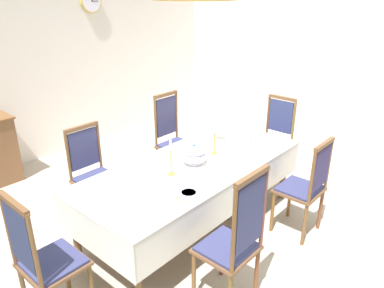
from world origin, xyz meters
name	(u,v)px	position (x,y,z in m)	size (l,w,h in m)	color
ground	(191,224)	(0.00, 0.00, -0.02)	(6.73, 5.78, 0.04)	#C0B4A6
back_wall	(40,57)	(0.00, 2.93, 1.51)	(6.73, 0.08, 3.02)	silver
right_wall	(332,51)	(3.41, 0.00, 1.51)	(0.08, 5.78, 3.02)	silver
dining_table	(194,170)	(0.00, -0.04, 0.67)	(2.54, 1.07, 0.74)	brown
tablecloth	(194,172)	(0.00, -0.04, 0.66)	(2.56, 1.09, 0.37)	white
chair_south_a	(235,240)	(-0.60, -0.99, 0.62)	(0.44, 0.42, 1.23)	brown
chair_north_a	(93,172)	(-0.60, 0.89, 0.57)	(0.44, 0.42, 1.08)	brown
chair_south_b	(306,185)	(0.66, -0.98, 0.56)	(0.44, 0.42, 1.07)	brown
chair_north_b	(173,137)	(0.66, 0.90, 0.60)	(0.44, 0.42, 1.18)	brown
chair_head_west	(43,258)	(-1.67, -0.04, 0.58)	(0.42, 0.44, 1.13)	brown
chair_head_east	(275,136)	(1.67, -0.04, 0.57)	(0.42, 0.44, 1.10)	brown
soup_tureen	(194,154)	(0.00, -0.04, 0.85)	(0.27, 0.27, 0.21)	white
candlestick_west	(171,161)	(-0.33, -0.04, 0.89)	(0.07, 0.07, 0.36)	gold
candlestick_east	(214,143)	(0.33, -0.04, 0.88)	(0.07, 0.07, 0.33)	gold
bowl_near_left	(204,138)	(0.59, 0.31, 0.77)	(0.19, 0.19, 0.04)	white
bowl_near_right	(189,193)	(-0.51, -0.43, 0.77)	(0.16, 0.16, 0.03)	white
bowl_far_left	(238,166)	(0.20, -0.45, 0.77)	(0.19, 0.19, 0.05)	white
bowl_far_right	(155,157)	(-0.19, 0.35, 0.77)	(0.17, 0.17, 0.04)	white
spoon_primary	(208,136)	(0.70, 0.34, 0.75)	(0.07, 0.17, 0.01)	gold
spoon_secondary	(178,199)	(-0.62, -0.40, 0.75)	(0.03, 0.18, 0.01)	gold
mounted_clock	(91,1)	(0.91, 2.86, 2.26)	(0.35, 0.06, 0.35)	#D1B251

